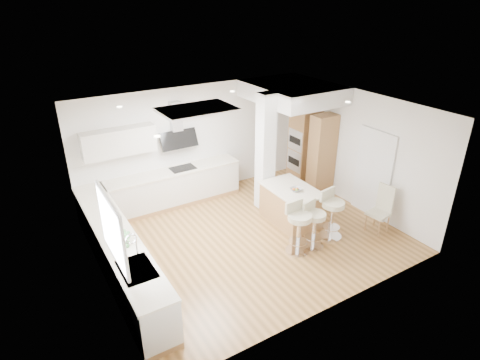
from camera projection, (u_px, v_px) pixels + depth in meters
ground at (249, 237)px, 8.62m from camera, size 6.00×6.00×0.00m
ceiling at (249, 237)px, 8.62m from camera, size 6.00×5.00×0.02m
wall_back at (195, 142)px, 9.95m from camera, size 6.00×0.04×2.80m
wall_left at (96, 218)px, 6.61m from camera, size 0.04×5.00×2.80m
wall_right at (356, 150)px, 9.44m from camera, size 0.04×5.00×2.80m
skylight at (197, 110)px, 7.53m from camera, size 4.10×2.10×0.06m
window_left at (111, 227)px, 5.81m from camera, size 0.06×1.28×1.07m
doorway_right at (373, 175)px, 9.13m from camera, size 0.05×1.00×2.10m
counter_left at (118, 252)px, 7.33m from camera, size 0.63×4.50×1.35m
counter_back at (167, 179)px, 9.61m from camera, size 3.62×0.63×2.50m
pillar at (265, 153)px, 9.25m from camera, size 0.35×0.35×2.80m
soffit at (292, 92)px, 9.58m from camera, size 1.78×2.20×0.40m
oven_column at (311, 150)px, 10.38m from camera, size 0.63×1.21×2.10m
peninsula at (291, 205)px, 9.04m from camera, size 0.93×1.39×0.90m
bar_stool_a at (298, 225)px, 7.90m from camera, size 0.51×0.51×1.09m
bar_stool_b at (314, 222)px, 8.08m from camera, size 0.55×0.55×1.00m
bar_stool_c at (332, 212)px, 8.39m from camera, size 0.55×0.55×1.08m
dining_chair at (382, 207)px, 8.65m from camera, size 0.46×0.46×1.07m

